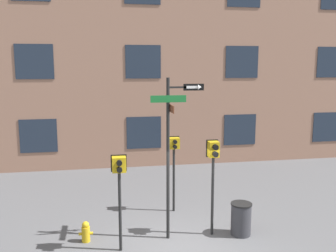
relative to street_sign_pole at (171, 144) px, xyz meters
name	(u,v)px	position (x,y,z in m)	size (l,w,h in m)	color
ground_plane	(181,250)	(0.12, -0.76, -2.71)	(60.00, 60.00, 0.00)	#515154
building_facade	(142,25)	(0.12, 7.99, 3.93)	(24.00, 0.64, 13.28)	#936B56
street_sign_pole	(171,144)	(0.00, 0.00, 0.00)	(1.45, 1.00, 4.49)	black
pedestrian_signal_left	(119,176)	(-1.43, -0.48, -0.69)	(0.41, 0.40, 2.55)	black
pedestrian_signal_right	(213,162)	(1.20, 0.01, -0.57)	(0.34, 0.40, 2.75)	black
pedestrian_signal_across	(174,153)	(0.46, 1.94, -0.72)	(0.41, 0.40, 2.52)	black
fire_hydrant	(86,232)	(-2.35, 0.18, -2.43)	(0.39, 0.23, 0.58)	gold
trash_bin	(241,219)	(2.01, -0.15, -2.24)	(0.61, 0.61, 0.94)	#333338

